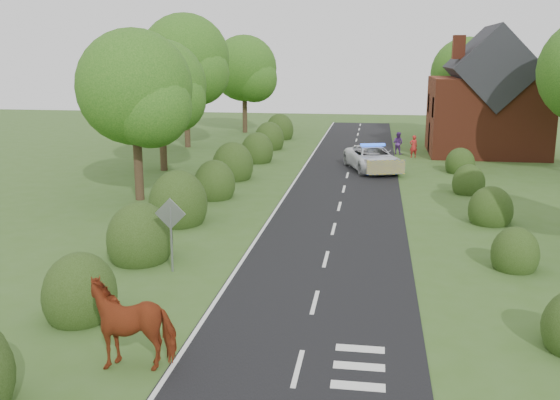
% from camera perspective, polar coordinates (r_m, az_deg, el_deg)
% --- Properties ---
extents(ground, '(120.00, 120.00, 0.00)m').
position_cam_1_polar(ground, '(18.56, 3.20, -9.37)').
color(ground, '#3A5C20').
extents(road, '(6.00, 70.00, 0.02)m').
position_cam_1_polar(road, '(32.89, 5.76, 0.63)').
color(road, black).
rests_on(road, ground).
extents(road_markings, '(4.96, 70.00, 0.01)m').
position_cam_1_polar(road_markings, '(30.99, 2.60, -0.07)').
color(road_markings, white).
rests_on(road_markings, road).
extents(hedgerow_left, '(2.75, 50.41, 3.00)m').
position_cam_1_polar(hedgerow_left, '(30.56, -6.84, 1.05)').
color(hedgerow_left, '#1E340E').
rests_on(hedgerow_left, ground).
extents(hedgerow_right, '(2.10, 45.78, 2.10)m').
position_cam_1_polar(hedgerow_right, '(29.46, 18.29, -0.37)').
color(hedgerow_right, '#1E340E').
rests_on(hedgerow_right, ground).
extents(tree_left_a, '(5.74, 5.60, 8.38)m').
position_cam_1_polar(tree_left_a, '(31.13, -12.82, 9.58)').
color(tree_left_a, '#332316').
rests_on(tree_left_a, ground).
extents(tree_left_b, '(5.74, 5.60, 8.07)m').
position_cam_1_polar(tree_left_b, '(39.16, -10.57, 9.92)').
color(tree_left_b, '#332316').
rests_on(tree_left_b, ground).
extents(tree_left_c, '(6.97, 6.80, 10.22)m').
position_cam_1_polar(tree_left_c, '(49.03, -8.39, 12.34)').
color(tree_left_c, '#332316').
rests_on(tree_left_c, ground).
extents(tree_left_d, '(6.15, 6.00, 8.89)m').
position_cam_1_polar(tree_left_d, '(58.16, -3.05, 11.69)').
color(tree_left_d, '#332316').
rests_on(tree_left_d, ground).
extents(tree_right_c, '(6.15, 6.00, 8.58)m').
position_cam_1_polar(tree_right_c, '(55.48, 17.00, 10.77)').
color(tree_right_c, '#332316').
rests_on(tree_right_c, ground).
extents(road_sign, '(1.06, 0.08, 2.53)m').
position_cam_1_polar(road_sign, '(20.90, -9.97, -2.16)').
color(road_sign, gray).
rests_on(road_sign, ground).
extents(house, '(8.00, 7.40, 9.17)m').
position_cam_1_polar(house, '(47.84, 18.44, 8.51)').
color(house, maroon).
rests_on(house, ground).
extents(cow, '(2.65, 1.76, 1.73)m').
position_cam_1_polar(cow, '(15.33, -13.22, -11.25)').
color(cow, maroon).
rests_on(cow, ground).
extents(police_van, '(4.06, 6.07, 1.69)m').
position_cam_1_polar(police_van, '(39.54, 8.44, 3.80)').
color(police_van, white).
rests_on(police_van, ground).
extents(pedestrian_red, '(0.67, 0.55, 1.58)m').
position_cam_1_polar(pedestrian_red, '(45.13, 12.10, 4.82)').
color(pedestrian_red, red).
rests_on(pedestrian_red, ground).
extents(pedestrian_purple, '(0.99, 0.92, 1.63)m').
position_cam_1_polar(pedestrian_purple, '(46.40, 10.73, 5.13)').
color(pedestrian_purple, '#572D7C').
rests_on(pedestrian_purple, ground).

